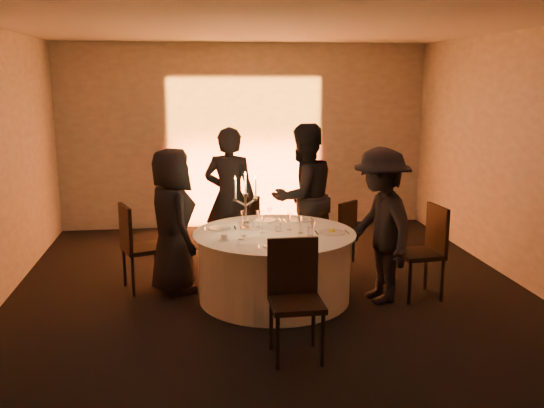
{
  "coord_description": "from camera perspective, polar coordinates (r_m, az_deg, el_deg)",
  "views": [
    {
      "loc": [
        -0.9,
        -6.42,
        2.45
      ],
      "look_at": [
        0.0,
        0.2,
        1.05
      ],
      "focal_mm": 40.0,
      "sensor_mm": 36.0,
      "label": 1
    }
  ],
  "objects": [
    {
      "name": "wine_glass_d",
      "position": [
        6.43,
        3.89,
        -2.08
      ],
      "size": [
        0.07,
        0.07,
        0.19
      ],
      "color": "white",
      "rests_on": "banquet_table"
    },
    {
      "name": "wine_glass_b",
      "position": [
        6.92,
        -2.76,
        -1.06
      ],
      "size": [
        0.07,
        0.07,
        0.19
      ],
      "color": "white",
      "rests_on": "banquet_table"
    },
    {
      "name": "plate_left",
      "position": [
        6.88,
        -4.91,
        -2.28
      ],
      "size": [
        0.36,
        0.26,
        0.01
      ],
      "color": "white",
      "rests_on": "banquet_table"
    },
    {
      "name": "chair_left",
      "position": [
        7.21,
        -12.66,
        -3.51
      ],
      "size": [
        0.57,
        0.57,
        1.02
      ],
      "rotation": [
        0.0,
        0.0,
        1.92
      ],
      "color": "black",
      "rests_on": "floor"
    },
    {
      "name": "wall_right",
      "position": [
        7.57,
        23.39,
        3.65
      ],
      "size": [
        0.0,
        7.0,
        7.0
      ],
      "primitive_type": "plane",
      "rotation": [
        1.57,
        0.0,
        -1.57
      ],
      "color": "#A19B95",
      "rests_on": "floor"
    },
    {
      "name": "wine_glass_g",
      "position": [
        6.77,
        1.66,
        -1.33
      ],
      "size": [
        0.07,
        0.07,
        0.19
      ],
      "color": "white",
      "rests_on": "banquet_table"
    },
    {
      "name": "chair_right",
      "position": [
        7.04,
        14.33,
        -3.82
      ],
      "size": [
        0.5,
        0.5,
        1.05
      ],
      "rotation": [
        0.0,
        0.0,
        -1.47
      ],
      "color": "black",
      "rests_on": "floor"
    },
    {
      "name": "plate_right",
      "position": [
        6.7,
        5.66,
        -2.6
      ],
      "size": [
        0.36,
        0.29,
        0.08
      ],
      "color": "white",
      "rests_on": "banquet_table"
    },
    {
      "name": "plate_back_right",
      "position": [
        7.24,
        2.52,
        -1.54
      ],
      "size": [
        0.35,
        0.24,
        0.01
      ],
      "color": "white",
      "rests_on": "banquet_table"
    },
    {
      "name": "candelabra",
      "position": [
        6.79,
        -2.5,
        -0.49
      ],
      "size": [
        0.28,
        0.13,
        0.66
      ],
      "color": "silver",
      "rests_on": "banquet_table"
    },
    {
      "name": "plate_back_left",
      "position": [
        7.24,
        -0.58,
        -1.53
      ],
      "size": [
        0.36,
        0.25,
        0.01
      ],
      "color": "white",
      "rests_on": "banquet_table"
    },
    {
      "name": "wall_front",
      "position": [
        3.2,
        8.98,
        -5.6
      ],
      "size": [
        7.0,
        0.0,
        7.0
      ],
      "primitive_type": "plane",
      "rotation": [
        -1.57,
        0.0,
        0.0
      ],
      "color": "#A19B95",
      "rests_on": "floor"
    },
    {
      "name": "tumbler_d",
      "position": [
        6.94,
        -1.98,
        -1.8
      ],
      "size": [
        0.07,
        0.07,
        0.09
      ],
      "primitive_type": "cylinder",
      "color": "white",
      "rests_on": "banquet_table"
    },
    {
      "name": "banquet_table",
      "position": [
        6.81,
        0.23,
        -5.84
      ],
      "size": [
        1.8,
        1.8,
        0.77
      ],
      "color": "black",
      "rests_on": "floor"
    },
    {
      "name": "uplighter_fixture",
      "position": [
        9.96,
        -2.32,
        -2.12
      ],
      "size": [
        0.25,
        0.12,
        0.1
      ],
      "primitive_type": "cube",
      "color": "black",
      "rests_on": "floor"
    },
    {
      "name": "wine_glass_i",
      "position": [
        6.38,
        -2.96,
        -2.18
      ],
      "size": [
        0.07,
        0.07,
        0.19
      ],
      "color": "white",
      "rests_on": "banquet_table"
    },
    {
      "name": "chair_back_right",
      "position": [
        8.1,
        6.53,
        -2.32
      ],
      "size": [
        0.53,
        0.53,
        0.86
      ],
      "rotation": [
        0.0,
        0.0,
        -2.46
      ],
      "color": "black",
      "rests_on": "floor"
    },
    {
      "name": "guest_right",
      "position": [
        6.74,
        10.17,
        -2.01
      ],
      "size": [
        0.82,
        1.2,
        1.72
      ],
      "primitive_type": "imported",
      "rotation": [
        0.0,
        0.0,
        -1.4
      ],
      "color": "black",
      "rests_on": "floor"
    },
    {
      "name": "guest_left",
      "position": [
        7.01,
        -9.38,
        -1.61
      ],
      "size": [
        0.78,
        0.95,
        1.68
      ],
      "primitive_type": "imported",
      "rotation": [
        0.0,
        0.0,
        1.91
      ],
      "color": "black",
      "rests_on": "floor"
    },
    {
      "name": "guest_back_left",
      "position": [
        7.83,
        -4.0,
        0.55
      ],
      "size": [
        0.78,
        0.63,
        1.84
      ],
      "primitive_type": "imported",
      "rotation": [
        0.0,
        0.0,
        2.82
      ],
      "color": "black",
      "rests_on": "floor"
    },
    {
      "name": "floor",
      "position": [
        6.93,
        0.22,
        -8.87
      ],
      "size": [
        7.0,
        7.0,
        0.0
      ],
      "primitive_type": "plane",
      "color": "black",
      "rests_on": "ground"
    },
    {
      "name": "wine_glass_a",
      "position": [
        6.63,
        2.68,
        -1.62
      ],
      "size": [
        0.07,
        0.07,
        0.19
      ],
      "color": "white",
      "rests_on": "banquet_table"
    },
    {
      "name": "tumbler_a",
      "position": [
        6.58,
        3.65,
        -2.58
      ],
      "size": [
        0.07,
        0.07,
        0.09
      ],
      "primitive_type": "cylinder",
      "color": "white",
      "rests_on": "banquet_table"
    },
    {
      "name": "wall_back",
      "position": [
        10.01,
        -2.56,
        6.38
      ],
      "size": [
        7.0,
        0.0,
        7.0
      ],
      "primitive_type": "plane",
      "rotation": [
        1.57,
        0.0,
        0.0
      ],
      "color": "#A19B95",
      "rests_on": "floor"
    },
    {
      "name": "wine_glass_c",
      "position": [
        6.65,
        -0.91,
        -1.57
      ],
      "size": [
        0.07,
        0.07,
        0.19
      ],
      "color": "white",
      "rests_on": "banquet_table"
    },
    {
      "name": "wine_glass_f",
      "position": [
        6.91,
        -1.29,
        -1.06
      ],
      "size": [
        0.07,
        0.07,
        0.19
      ],
      "color": "white",
      "rests_on": "banquet_table"
    },
    {
      "name": "wine_glass_e",
      "position": [
        6.52,
        -2.67,
        -1.86
      ],
      "size": [
        0.07,
        0.07,
        0.19
      ],
      "color": "white",
      "rests_on": "banquet_table"
    },
    {
      "name": "wine_glass_h",
      "position": [
        7.06,
        -0.19,
        -0.79
      ],
      "size": [
        0.07,
        0.07,
        0.19
      ],
      "color": "white",
      "rests_on": "banquet_table"
    },
    {
      "name": "tumbler_b",
      "position": [
        6.73,
        0.6,
        -2.22
      ],
      "size": [
        0.07,
        0.07,
        0.09
      ],
      "primitive_type": "cylinder",
      "color": "white",
      "rests_on": "banquet_table"
    },
    {
      "name": "guest_back_right",
      "position": [
        7.77,
        2.97,
        0.64
      ],
      "size": [
        1.14,
        1.05,
        1.89
      ],
      "primitive_type": "imported",
      "rotation": [
        0.0,
        0.0,
        -2.68
      ],
      "color": "black",
      "rests_on": "floor"
    },
    {
      "name": "chair_front",
      "position": [
        5.43,
        2.16,
        -8.16
      ],
      "size": [
        0.46,
        0.46,
        1.05
      ],
      "rotation": [
        0.0,
        0.0,
        0.01
      ],
      "color": "black",
      "rests_on": "floor"
    },
    {
      "name": "tumbler_c",
      "position": [
        6.85,
        -2.68,
        -1.99
      ],
      "size": [
        0.07,
        0.07,
        0.09
      ],
      "primitive_type": "cylinder",
      "color": "white",
      "rests_on": "banquet_table"
    },
    {
      "name": "chair_back_left",
      "position": [
        8.26,
        -2.5,
        -1.81
      ],
      "size": [
        0.43,
        0.43,
        0.9
      ],
      "rotation": [
        0.0,
        0.0,
        3.04
      ],
      "color": "black",
      "rests_on": "floor"
    },
    {
      "name": "ceiling",
      "position": [
        6.51,
        0.25,
        16.68
      ],
      "size": [
        7.0,
        7.0,
        0.0
      ],
      "primitive_type": "plane",
      "rotation": [
        3.14,
        0.0,
        0.0
      ],
      "color": "silver",
      "rests_on": "wall_back"
    },
    {
      "name": "coffee_cup",
      "position": [
        6.41,
        -4.52,
        -3.13
      ],
      "size": [
        0.11,
        0.11,
        0.07
      ],
      "color": "white",
      "rests_on": "banquet_table"
    },
    {
      "name": "plate_front",
      "position": [
        6.16,
        0.32,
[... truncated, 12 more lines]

